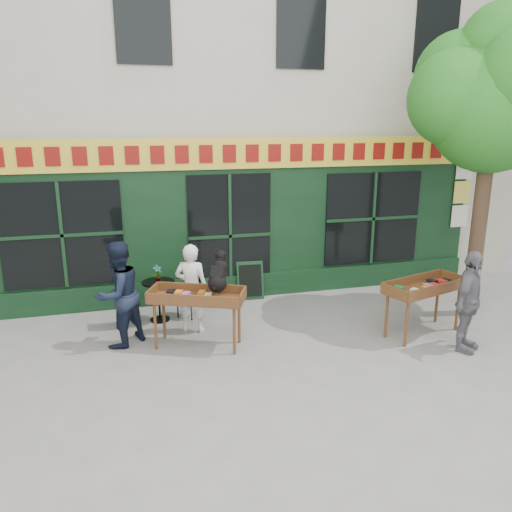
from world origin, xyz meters
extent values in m
plane|color=slate|center=(0.00, 0.00, 0.00)|extent=(80.00, 80.00, 0.00)
cube|color=beige|center=(0.00, 6.00, 5.00)|extent=(14.00, 7.00, 10.00)
cube|color=black|center=(0.00, 2.42, 1.60)|extent=(11.00, 0.16, 3.20)
cube|color=yellow|center=(0.00, 2.30, 3.00)|extent=(11.00, 0.06, 0.60)
cube|color=maroon|center=(0.00, 2.26, 3.00)|extent=(9.60, 0.03, 0.34)
cube|color=black|center=(0.00, 2.32, 0.25)|extent=(11.00, 0.10, 0.50)
cube|color=black|center=(0.00, 2.32, 1.35)|extent=(1.70, 0.05, 2.50)
cube|color=black|center=(-3.20, 2.32, 1.55)|extent=(2.20, 0.05, 2.00)
cube|color=black|center=(3.20, 2.32, 1.55)|extent=(2.20, 0.05, 2.00)
cube|color=silver|center=(5.40, 2.30, 1.50)|extent=(0.42, 0.02, 0.50)
cube|color=#E5D14C|center=(5.40, 2.30, 2.05)|extent=(0.42, 0.02, 0.50)
cube|color=silver|center=(5.40, 2.30, 2.60)|extent=(0.42, 0.02, 0.50)
cylinder|color=#382619|center=(4.30, 0.30, 1.80)|extent=(0.28, 0.28, 3.60)
sphere|color=#176116|center=(4.30, 0.30, 3.80)|extent=(2.20, 2.20, 2.20)
sphere|color=#176116|center=(3.70, 0.50, 4.00)|extent=(1.70, 1.70, 1.70)
sphere|color=#176116|center=(4.00, 0.90, 4.40)|extent=(1.60, 1.60, 1.60)
sphere|color=#176116|center=(4.40, 0.40, 4.90)|extent=(1.40, 1.40, 1.40)
cylinder|color=#5D2F1A|center=(-1.69, 0.26, 0.40)|extent=(0.05, 0.05, 0.80)
cylinder|color=#5D2F1A|center=(-0.50, -0.26, 0.40)|extent=(0.05, 0.05, 0.80)
cylinder|color=#5D2F1A|center=(-1.52, 0.66, 0.40)|extent=(0.05, 0.05, 0.80)
cylinder|color=#5D2F1A|center=(-0.33, 0.15, 0.40)|extent=(0.05, 0.05, 0.80)
cube|color=#5D2F1A|center=(-1.01, 0.20, 0.82)|extent=(1.61, 1.13, 0.05)
cube|color=#5D2F1A|center=(-1.12, -0.06, 0.90)|extent=(1.39, 0.63, 0.18)
cube|color=#5D2F1A|center=(-0.90, 0.47, 0.90)|extent=(1.39, 0.63, 0.18)
cube|color=brown|center=(-1.01, 0.20, 0.88)|extent=(1.35, 0.88, 0.06)
imported|color=white|center=(-1.01, 0.85, 0.79)|extent=(0.68, 0.58, 1.59)
cylinder|color=#5D2F1A|center=(2.28, -0.72, 0.40)|extent=(0.05, 0.05, 0.80)
cylinder|color=#5D2F1A|center=(3.53, -0.35, 0.40)|extent=(0.05, 0.05, 0.80)
cylinder|color=#5D2F1A|center=(2.16, -0.30, 0.40)|extent=(0.05, 0.05, 0.80)
cylinder|color=#5D2F1A|center=(3.40, 0.07, 0.40)|extent=(0.05, 0.05, 0.80)
cube|color=#5D2F1A|center=(2.84, -0.32, 0.82)|extent=(1.60, 0.99, 0.05)
cube|color=#5D2F1A|center=(2.93, -0.60, 0.90)|extent=(1.45, 0.47, 0.18)
cube|color=#5D2F1A|center=(2.76, -0.04, 0.90)|extent=(1.45, 0.47, 0.18)
cube|color=brown|center=(2.84, -0.32, 0.88)|extent=(1.36, 0.76, 0.06)
imported|color=slate|center=(3.14, -1.07, 0.83)|extent=(1.02, 0.91, 1.66)
cylinder|color=black|center=(-1.54, 1.48, 0.02)|extent=(0.36, 0.36, 0.03)
cylinder|color=black|center=(-1.54, 1.48, 0.38)|extent=(0.04, 0.04, 0.72)
cylinder|color=black|center=(-1.54, 1.48, 0.75)|extent=(0.60, 0.60, 0.03)
cube|color=black|center=(-2.09, 1.38, 0.45)|extent=(0.40, 0.40, 0.03)
cube|color=black|center=(-2.26, 1.37, 0.70)|extent=(0.07, 0.36, 0.50)
cylinder|color=black|center=(-1.92, 1.25, 0.22)|extent=(0.02, 0.02, 0.44)
cylinder|color=black|center=(-1.95, 1.55, 0.22)|extent=(0.02, 0.02, 0.44)
cylinder|color=black|center=(-2.22, 1.22, 0.22)|extent=(0.02, 0.02, 0.44)
cylinder|color=black|center=(-2.25, 1.52, 0.22)|extent=(0.02, 0.02, 0.44)
cube|color=black|center=(-0.99, 1.53, 0.45)|extent=(0.51, 0.51, 0.03)
cube|color=black|center=(-0.88, 1.67, 0.70)|extent=(0.30, 0.25, 0.50)
cylinder|color=black|center=(-1.20, 1.51, 0.22)|extent=(0.02, 0.02, 0.44)
cylinder|color=black|center=(-0.96, 1.32, 0.22)|extent=(0.02, 0.02, 0.44)
cylinder|color=black|center=(-1.01, 1.75, 0.22)|extent=(0.02, 0.02, 0.44)
cylinder|color=black|center=(-0.78, 1.56, 0.22)|extent=(0.02, 0.02, 0.44)
imported|color=gray|center=(-1.54, 1.48, 0.92)|extent=(0.19, 0.16, 0.31)
imported|color=black|center=(-2.24, 0.58, 0.88)|extent=(1.09, 1.07, 1.76)
cube|color=black|center=(0.40, 2.20, 0.40)|extent=(0.57, 0.22, 0.79)
cube|color=black|center=(0.40, 2.18, 0.40)|extent=(0.47, 0.20, 0.65)
camera|label=1|loc=(-2.07, -7.40, 3.60)|focal=35.00mm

